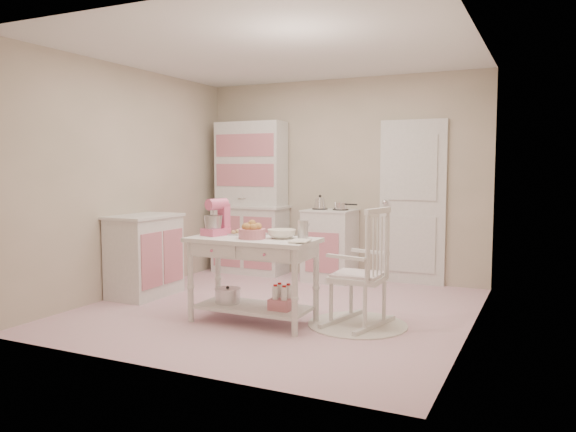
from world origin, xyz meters
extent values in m
plane|color=pink|center=(0.00, 0.00, 0.00)|extent=(3.80, 3.80, 0.00)
cube|color=white|center=(0.00, 0.00, 2.60)|extent=(3.80, 3.80, 0.04)
cube|color=beige|center=(0.00, 1.90, 1.30)|extent=(3.80, 0.04, 2.60)
cube|color=beige|center=(0.00, -1.90, 1.30)|extent=(3.80, 0.04, 2.60)
cube|color=beige|center=(-1.90, 0.00, 1.30)|extent=(0.04, 3.80, 2.60)
cube|color=beige|center=(1.90, 0.00, 1.30)|extent=(0.04, 3.80, 2.60)
cube|color=silver|center=(0.95, 1.87, 1.02)|extent=(0.82, 0.05, 2.04)
cube|color=silver|center=(-1.24, 1.66, 1.04)|extent=(1.06, 0.50, 2.08)
cube|color=silver|center=(-0.04, 1.61, 0.46)|extent=(0.62, 0.57, 0.92)
cube|color=silver|center=(-1.63, -0.09, 0.46)|extent=(0.54, 0.84, 0.92)
cylinder|color=white|center=(0.93, -0.21, 0.01)|extent=(0.92, 0.92, 0.01)
cube|color=silver|center=(0.93, -0.21, 0.55)|extent=(0.64, 0.81, 1.10)
cube|color=silver|center=(0.01, -0.52, 0.40)|extent=(1.20, 0.60, 0.80)
cube|color=#E9628F|center=(-0.41, -0.50, 0.97)|extent=(0.27, 0.32, 0.34)
cube|color=silver|center=(-0.14, -0.34, 0.81)|extent=(0.34, 0.24, 0.02)
cylinder|color=#CC7583|center=(0.03, -0.57, 0.85)|extent=(0.25, 0.25, 0.09)
imported|color=white|center=(0.27, -0.44, 0.84)|extent=(0.26, 0.26, 0.08)
cylinder|color=silver|center=(0.45, -0.36, 0.89)|extent=(0.10, 0.10, 0.17)
imported|color=white|center=(0.46, -0.64, 0.81)|extent=(0.19, 0.24, 0.02)
camera|label=1|loc=(2.52, -5.08, 1.46)|focal=35.00mm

